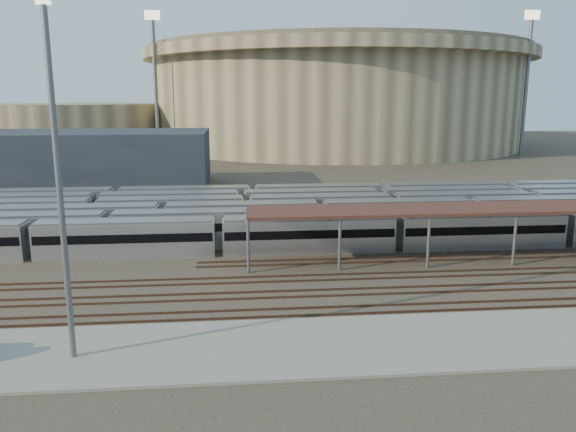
{
  "coord_description": "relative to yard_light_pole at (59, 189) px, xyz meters",
  "views": [
    {
      "loc": [
        -9.11,
        -48.86,
        16.08
      ],
      "look_at": [
        -3.28,
        12.0,
        3.05
      ],
      "focal_mm": 35.0,
      "sensor_mm": 36.0,
      "label": 1
    }
  ],
  "objects": [
    {
      "name": "subway_trains",
      "position": [
        16.4,
        33.78,
        -9.0
      ],
      "size": [
        128.23,
        23.9,
        3.6
      ],
      "color": "silver",
      "rests_on": "ground"
    },
    {
      "name": "yard_light_pole",
      "position": [
        0.0,
        0.0,
        0.0
      ],
      "size": [
        0.82,
        0.36,
        21.02
      ],
      "color": "slate",
      "rests_on": "apron"
    },
    {
      "name": "ground",
      "position": [
        19.36,
        15.28,
        -10.8
      ],
      "size": [
        420.0,
        420.0,
        0.0
      ],
      "primitive_type": "plane",
      "color": "#383026",
      "rests_on": "ground"
    },
    {
      "name": "apron",
      "position": [
        14.36,
        0.28,
        -10.7
      ],
      "size": [
        50.0,
        9.0,
        0.2
      ],
      "primitive_type": "cube",
      "color": "gray",
      "rests_on": "ground"
    },
    {
      "name": "floodlight_2",
      "position": [
        89.36,
        115.28,
        9.85
      ],
      "size": [
        4.0,
        1.0,
        38.4
      ],
      "color": "slate",
      "rests_on": "ground"
    },
    {
      "name": "stadium",
      "position": [
        44.36,
        155.28,
        5.68
      ],
      "size": [
        124.0,
        124.0,
        32.5
      ],
      "color": "tan",
      "rests_on": "ground"
    },
    {
      "name": "inspection_shed",
      "position": [
        41.36,
        19.28,
        -5.81
      ],
      "size": [
        60.3,
        6.0,
        5.3
      ],
      "color": "slate",
      "rests_on": "ground"
    },
    {
      "name": "service_building",
      "position": [
        -15.64,
        70.28,
        -5.8
      ],
      "size": [
        42.0,
        20.0,
        10.0
      ],
      "primitive_type": "cube",
      "color": "#1E232D",
      "rests_on": "ground"
    },
    {
      "name": "floodlight_0",
      "position": [
        -10.64,
        125.28,
        9.85
      ],
      "size": [
        4.0,
        1.0,
        38.4
      ],
      "color": "slate",
      "rests_on": "ground"
    },
    {
      "name": "floodlight_3",
      "position": [
        9.36,
        175.28,
        9.85
      ],
      "size": [
        4.0,
        1.0,
        38.4
      ],
      "color": "slate",
      "rests_on": "ground"
    },
    {
      "name": "secondary_arena",
      "position": [
        -40.64,
        145.28,
        -3.8
      ],
      "size": [
        56.0,
        56.0,
        14.0
      ],
      "primitive_type": "cylinder",
      "color": "tan",
      "rests_on": "ground"
    },
    {
      "name": "empty_tracks",
      "position": [
        19.36,
        10.28,
        -10.71
      ],
      "size": [
        170.0,
        9.62,
        0.18
      ],
      "color": "#4C3323",
      "rests_on": "ground"
    }
  ]
}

